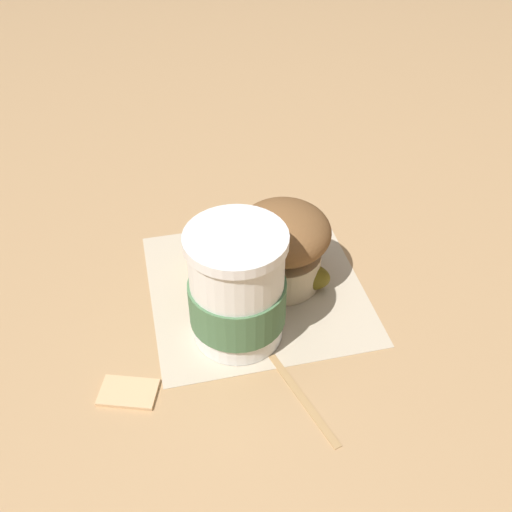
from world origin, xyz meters
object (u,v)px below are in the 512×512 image
object	(u,v)px
banana	(257,268)
coffee_cup	(237,290)
sugar_packet	(128,391)
muffin	(283,243)

from	to	relation	value
banana	coffee_cup	bearing A→B (deg)	144.37
banana	sugar_packet	world-z (taller)	banana
banana	sugar_packet	distance (m)	0.19
coffee_cup	sugar_packet	distance (m)	0.13
coffee_cup	banana	size ratio (longest dim) A/B	0.95
muffin	sugar_packet	xyz separation A→B (m)	(-0.09, 0.18, -0.05)
muffin	coffee_cup	bearing A→B (deg)	127.79
coffee_cup	banana	xyz separation A→B (m)	(0.06, -0.05, -0.04)
muffin	sugar_packet	size ratio (longest dim) A/B	1.91
muffin	banana	bearing A→B (deg)	67.78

